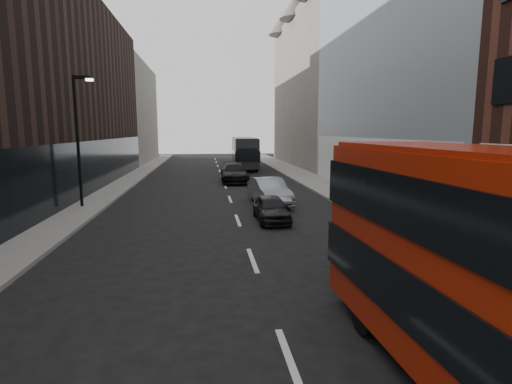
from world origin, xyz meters
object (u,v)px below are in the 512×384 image
object	(u,v)px
car_b	(269,191)
car_c	(234,173)
grey_bus	(244,152)
street_lamp	(79,132)
car_a	(271,208)

from	to	relation	value
car_b	car_c	bearing A→B (deg)	90.23
grey_bus	car_c	world-z (taller)	grey_bus
grey_bus	car_b	xyz separation A→B (m)	(-0.75, -22.28, -1.10)
street_lamp	grey_bus	distance (m)	25.01
grey_bus	car_c	xyz separation A→B (m)	(-2.02, -11.88, -1.08)
street_lamp	grey_bus	bearing A→B (deg)	63.45
street_lamp	grey_bus	world-z (taller)	street_lamp
grey_bus	car_c	distance (m)	12.10
street_lamp	grey_bus	size ratio (longest dim) A/B	0.64
grey_bus	car_a	size ratio (longest dim) A/B	3.01
car_b	street_lamp	bearing A→B (deg)	173.27
car_a	car_b	world-z (taller)	car_b
car_c	car_a	bearing A→B (deg)	-86.49
car_c	grey_bus	bearing A→B (deg)	81.25
car_b	car_a	bearing A→B (deg)	-104.52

